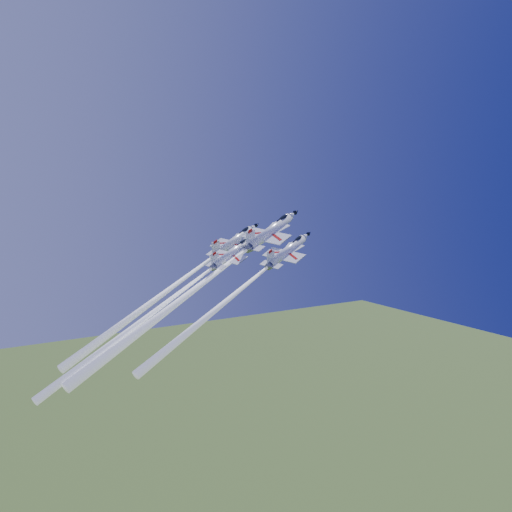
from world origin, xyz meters
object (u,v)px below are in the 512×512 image
jet_left (178,283)px  jet_slot (167,302)px  jet_lead (207,280)px  jet_right (239,290)px

jet_left → jet_slot: bearing=-50.9°
jet_lead → jet_right: (3.19, -7.70, -1.22)m
jet_left → jet_right: 17.63m
jet_right → jet_lead: bearing=-174.1°
jet_lead → jet_left: 9.47m
jet_right → jet_slot: jet_slot is taller
jet_slot → jet_lead: bearing=77.7°
jet_right → jet_slot: (-12.21, 7.01, -2.25)m
jet_lead → jet_right: jet_lead is taller
jet_slot → jet_right: bearing=43.5°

